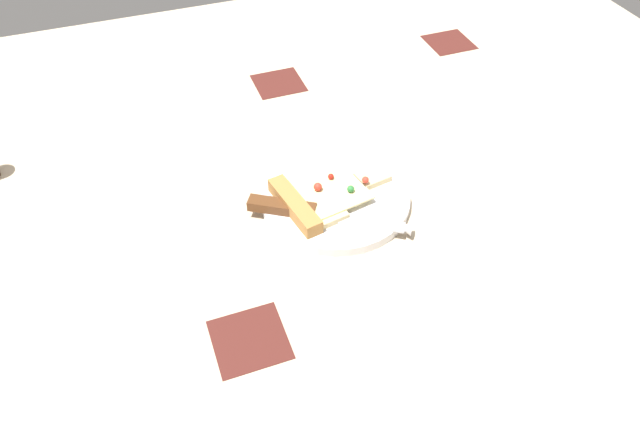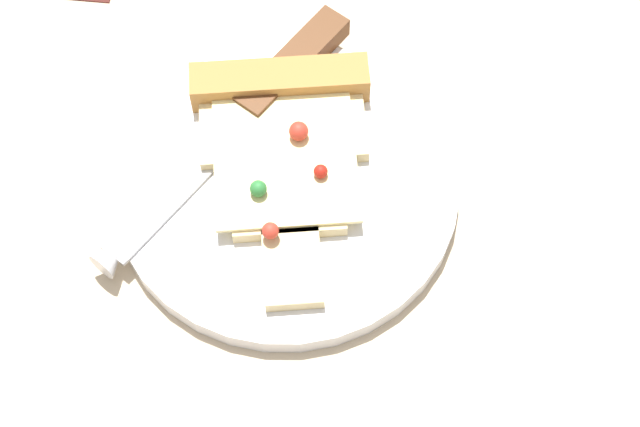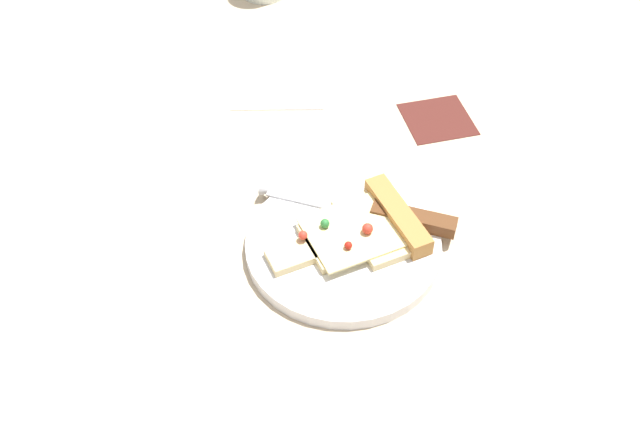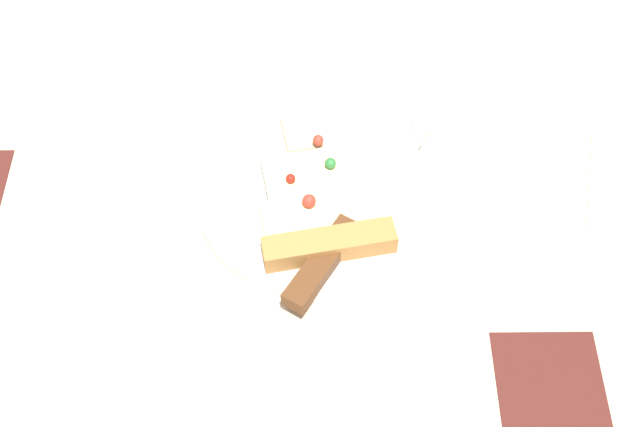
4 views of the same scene
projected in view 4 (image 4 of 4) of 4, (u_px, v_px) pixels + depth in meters
ground_plane at (354, 139)px, 86.97cm from camera, size 152.89×152.89×3.00cm
plate at (315, 195)px, 80.04cm from camera, size 22.57×22.57×1.51cm
pizza_slice at (320, 207)px, 77.31cm from camera, size 12.65×18.52×2.57cm
knife at (348, 228)px, 76.22cm from camera, size 14.50×21.46×2.45cm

